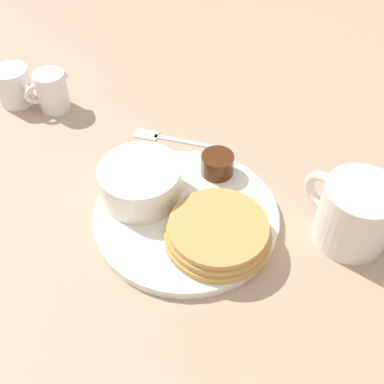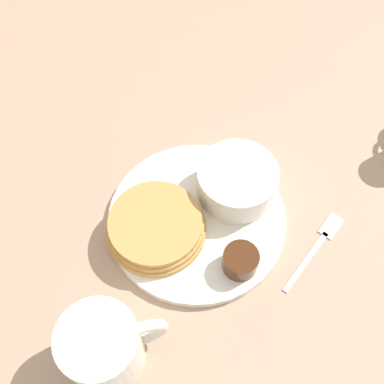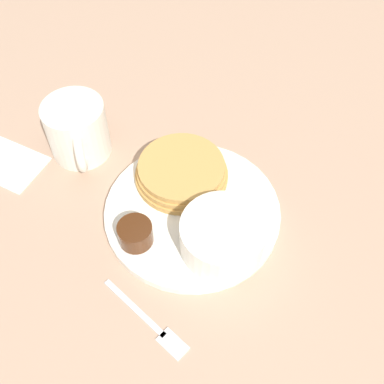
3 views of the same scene
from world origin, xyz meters
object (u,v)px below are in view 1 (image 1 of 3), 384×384
object	(u,v)px
fork	(166,138)
creamer_pitcher_near	(52,91)
coffee_mug	(354,213)
bowl	(140,181)
creamer_pitcher_far	(14,86)
plate	(186,216)

from	to	relation	value
fork	creamer_pitcher_near	bearing A→B (deg)	170.29
coffee_mug	creamer_pitcher_near	distance (m)	0.49
bowl	creamer_pitcher_far	world-z (taller)	creamer_pitcher_far
plate	bowl	xyz separation A→B (m)	(-0.06, 0.02, 0.03)
plate	creamer_pitcher_near	world-z (taller)	creamer_pitcher_near
coffee_mug	creamer_pitcher_far	size ratio (longest dim) A/B	1.41
creamer_pitcher_far	fork	world-z (taller)	creamer_pitcher_far
plate	bowl	distance (m)	0.07
plate	fork	xyz separation A→B (m)	(-0.07, 0.15, -0.00)
creamer_pitcher_near	creamer_pitcher_far	size ratio (longest dim) A/B	0.84
creamer_pitcher_near	fork	size ratio (longest dim) A/B	0.49
plate	creamer_pitcher_near	size ratio (longest dim) A/B	3.63
creamer_pitcher_near	bowl	bearing A→B (deg)	-39.34
bowl	fork	distance (m)	0.13
plate	coffee_mug	size ratio (longest dim) A/B	2.17
bowl	coffee_mug	world-z (taller)	coffee_mug
creamer_pitcher_near	creamer_pitcher_far	distance (m)	0.07
creamer_pitcher_far	fork	bearing A→B (deg)	-7.38
plate	fork	world-z (taller)	plate
plate	creamer_pitcher_far	size ratio (longest dim) A/B	3.05
bowl	fork	bearing A→B (deg)	91.42
plate	creamer_pitcher_far	world-z (taller)	creamer_pitcher_far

